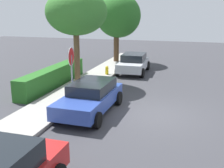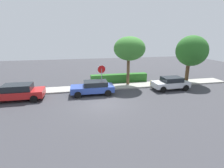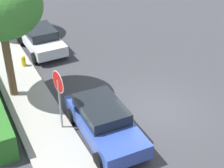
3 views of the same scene
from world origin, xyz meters
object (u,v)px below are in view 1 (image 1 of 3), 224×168
(stop_sign, at_px, (71,64))
(parked_car_silver, at_px, (134,63))
(parked_car_blue, at_px, (90,97))
(street_tree_near_corner, at_px, (76,12))
(fire_hydrant, at_px, (107,71))
(street_tree_mid_block, at_px, (118,16))

(stop_sign, distance_m, parked_car_silver, 7.56)
(stop_sign, bearing_deg, parked_car_blue, -128.60)
(parked_car_blue, xyz_separation_m, parked_car_silver, (8.40, -0.09, -0.00))
(street_tree_near_corner, bearing_deg, fire_hydrant, -24.58)
(stop_sign, relative_size, street_tree_mid_block, 0.47)
(street_tree_near_corner, height_order, street_tree_mid_block, street_tree_mid_block)
(stop_sign, bearing_deg, street_tree_mid_block, 3.65)
(stop_sign, xyz_separation_m, street_tree_near_corner, (3.38, 1.13, 2.35))
(parked_car_blue, relative_size, street_tree_near_corner, 0.76)
(parked_car_silver, height_order, fire_hydrant, parked_car_silver)
(stop_sign, xyz_separation_m, street_tree_mid_block, (10.98, 0.70, 2.01))
(stop_sign, bearing_deg, street_tree_near_corner, 18.57)
(parked_car_blue, bearing_deg, parked_car_silver, -0.60)
(street_tree_mid_block, distance_m, fire_hydrant, 6.35)
(stop_sign, relative_size, street_tree_near_corner, 0.48)
(parked_car_silver, bearing_deg, street_tree_mid_block, 30.27)
(street_tree_mid_block, relative_size, fire_hydrant, 7.98)
(street_tree_near_corner, bearing_deg, stop_sign, -161.43)
(parked_car_blue, bearing_deg, stop_sign, 51.40)
(stop_sign, height_order, fire_hydrant, stop_sign)
(parked_car_blue, distance_m, street_tree_mid_block, 12.62)
(parked_car_blue, relative_size, fire_hydrant, 5.94)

